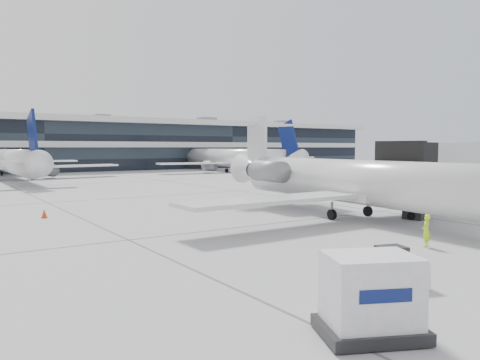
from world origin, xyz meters
TOP-DOWN VIEW (x-y plane):
  - ground at (0.00, 0.00)m, footprint 220.00×220.00m
  - terminal at (0.00, 82.00)m, footprint 170.00×22.00m
  - bg_jet_center at (-8.00, 55.00)m, footprint 32.00×40.00m
  - bg_jet_right at (32.00, 55.00)m, footprint 32.00×40.00m
  - regional_jet at (5.51, -2.35)m, footprint 26.76×33.42m
  - jet_bridge at (14.97, -2.39)m, footprint 16.66×6.95m
  - ramp_worker at (1.50, -9.83)m, footprint 0.69×0.57m
  - baggage_tug at (-4.70, -12.94)m, footprint 1.69×2.23m
  - cargo_uld at (-9.34, -15.66)m, footprint 3.14×2.81m
  - traffic_cone at (-12.08, 10.69)m, footprint 0.53×0.53m

SIDE VIEW (x-z plane):
  - ground at x=0.00m, z-range 0.00..0.00m
  - bg_jet_center at x=-8.00m, z-range -4.80..4.80m
  - bg_jet_right at x=32.00m, z-range -4.80..4.80m
  - traffic_cone at x=-12.08m, z-range -0.02..0.61m
  - baggage_tug at x=-4.70m, z-range -0.06..1.20m
  - ramp_worker at x=1.50m, z-range 0.00..1.63m
  - cargo_uld at x=-9.34m, z-range 0.01..2.11m
  - regional_jet at x=5.51m, z-range -1.22..6.49m
  - jet_bridge at x=14.97m, z-range 1.23..6.63m
  - terminal at x=0.00m, z-range 0.00..10.00m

